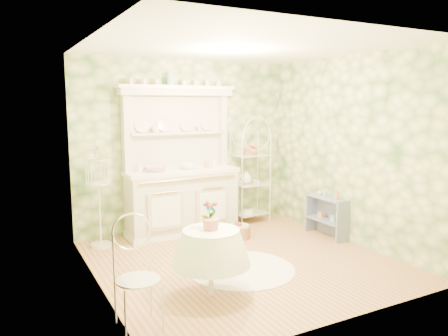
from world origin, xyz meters
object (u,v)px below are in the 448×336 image
cafe_chair (138,286)px  floor_basket (239,231)px  round_table (211,259)px  birdcage_stand (99,194)px  side_shelf (327,217)px  bakers_rack (250,172)px  kitchen_dresser (181,161)px

cafe_chair → floor_basket: size_ratio=2.49×
round_table → birdcage_stand: bearing=107.4°
birdcage_stand → floor_basket: 2.13m
side_shelf → floor_basket: bearing=148.1°
cafe_chair → floor_basket: bearing=49.6°
round_table → cafe_chair: (-0.88, -0.30, -0.01)m
round_table → cafe_chair: size_ratio=1.03×
bakers_rack → side_shelf: bakers_rack is taller
bakers_rack → round_table: bearing=-136.2°
side_shelf → round_table: (-2.48, -1.04, 0.10)m
kitchen_dresser → floor_basket: (0.66, -0.65, -1.04)m
round_table → cafe_chair: bearing=-161.4°
bakers_rack → cafe_chair: size_ratio=2.24×
birdcage_stand → round_table: bearing=-72.6°
round_table → birdcage_stand: size_ratio=0.52×
round_table → floor_basket: round_table is taller
bakers_rack → side_shelf: size_ratio=2.51×
side_shelf → birdcage_stand: size_ratio=0.45×
bakers_rack → birdcage_stand: bearing=176.4°
bakers_rack → cafe_chair: (-2.77, -2.62, -0.48)m
cafe_chair → floor_basket: (2.14, 1.89, -0.29)m
side_shelf → cafe_chair: bearing=-165.8°
round_table → floor_basket: 2.05m
bakers_rack → cafe_chair: bearing=-143.6°
kitchen_dresser → birdcage_stand: size_ratio=1.50×
birdcage_stand → floor_basket: size_ratio=4.90×
side_shelf → birdcage_stand: 3.39m
kitchen_dresser → birdcage_stand: bearing=-176.7°
kitchen_dresser → bakers_rack: size_ratio=1.32×
bakers_rack → birdcage_stand: size_ratio=1.14×
bakers_rack → round_table: bakers_rack is taller
floor_basket → cafe_chair: bearing=-138.5°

